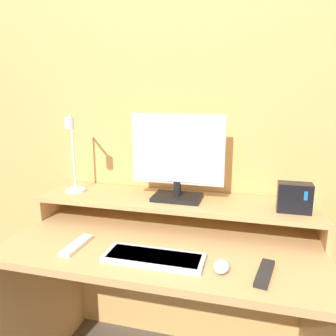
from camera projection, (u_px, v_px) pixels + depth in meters
The scene contains 10 objects.
wall_back at pixel (185, 119), 1.63m from camera, with size 6.00×0.05×2.50m.
desk at pixel (166, 286), 1.43m from camera, with size 1.30×0.68×0.77m.
monitor_shelf at pixel (176, 203), 1.54m from camera, with size 1.30×0.30×0.12m.
monitor at pixel (177, 156), 1.49m from camera, with size 0.43×0.15×0.40m.
desk_lamp at pixel (73, 159), 1.57m from camera, with size 0.14×0.20×0.39m.
router_dock at pixel (294, 198), 1.36m from camera, with size 0.14×0.08×0.12m.
keyboard at pixel (154, 258), 1.21m from camera, with size 0.37×0.14×0.02m.
mouse at pixel (221, 266), 1.14m from camera, with size 0.06×0.10×0.03m.
remote_control at pixel (77, 245), 1.31m from camera, with size 0.05×0.18×0.02m.
remote_secondary at pixel (265, 273), 1.11m from camera, with size 0.08×0.18×0.02m.
Camera 1 is at (0.34, -0.90, 1.37)m, focal length 35.00 mm.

